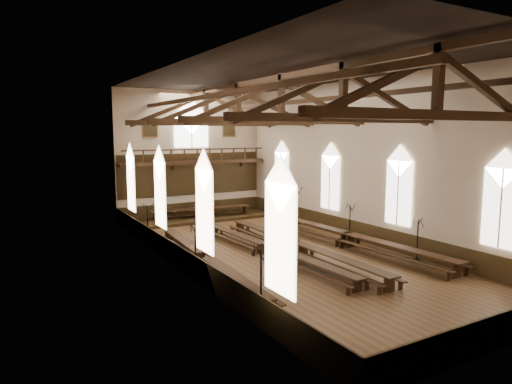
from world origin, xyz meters
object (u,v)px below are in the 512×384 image
candelabrum_right_far (297,213)px  candelabrum_left_mid (196,259)px  refectory_row_c (297,245)px  refectory_row_b (270,249)px  candelabrum_left_near (261,297)px  dais (202,218)px  candelabrum_right_mid (350,229)px  refectory_row_d (348,236)px  candelabrum_right_near (417,248)px  refectory_row_a (205,258)px  high_table (201,209)px  candelabrum_left_far (148,229)px

candelabrum_right_far → candelabrum_left_mid: bearing=-146.5°
refectory_row_c → candelabrum_left_mid: size_ratio=5.88×
refectory_row_b → candelabrum_left_near: (-4.63, -6.84, 0.36)m
dais → candelabrum_left_near: size_ratio=4.10×
refectory_row_b → candelabrum_right_far: bearing=45.8°
candelabrum_left_mid → candelabrum_right_mid: candelabrum_left_mid is taller
refectory_row_d → candelabrum_right_near: bearing=-74.9°
candelabrum_left_mid → dais: bearing=65.6°
refectory_row_c → dais: refectory_row_c is taller
refectory_row_a → high_table: size_ratio=1.78×
candelabrum_right_near → high_table: bearing=108.6°
candelabrum_right_far → candelabrum_left_far: bearing=177.8°
refectory_row_d → candelabrum_right_far: bearing=80.6°
candelabrum_right_far → candelabrum_right_mid: bearing=-90.0°
candelabrum_right_near → refectory_row_b: bearing=145.9°
candelabrum_right_mid → high_table: bearing=116.6°
candelabrum_left_near → candelabrum_left_mid: candelabrum_left_near is taller
dais → candelabrum_left_mid: candelabrum_left_mid is taller
refectory_row_c → candelabrum_right_mid: size_ratio=6.13×
refectory_row_b → candelabrum_left_far: bearing=123.1°
refectory_row_c → candelabrum_right_near: candelabrum_right_near is taller
high_table → candelabrum_right_far: bearing=-43.2°
refectory_row_c → high_table: high_table is taller
candelabrum_left_near → candelabrum_left_mid: 6.17m
refectory_row_a → refectory_row_d: size_ratio=0.92×
candelabrum_left_far → candelabrum_right_mid: (11.10, -6.17, -0.01)m
high_table → dais: bearing=90.0°
refectory_row_a → candelabrum_left_far: bearing=96.4°
dais → candelabrum_right_mid: (5.45, -10.86, 0.61)m
candelabrum_left_near → candelabrum_right_near: candelabrum_left_near is taller
high_table → refectory_row_a: bearing=-112.4°
refectory_row_c → dais: (-0.59, 12.07, -0.44)m
candelabrum_left_mid → high_table: bearing=65.6°
candelabrum_left_near → candelabrum_right_mid: bearing=34.9°
refectory_row_a → candelabrum_right_mid: candelabrum_right_mid is taller
candelabrum_right_mid → refectory_row_b: bearing=-171.9°
candelabrum_left_mid → candelabrum_left_far: (-0.00, 7.76, -0.02)m
high_table → candelabrum_left_far: (-5.65, -4.69, -0.10)m
candelabrum_left_mid → candelabrum_right_far: size_ratio=0.88×
candelabrum_left_far → candelabrum_right_far: 11.11m
refectory_row_a → refectory_row_c: size_ratio=0.97×
refectory_row_b → candelabrum_left_far: 8.47m
refectory_row_a → refectory_row_d: refectory_row_d is taller
refectory_row_d → high_table: bearing=109.8°
candelabrum_left_near → candelabrum_left_far: bearing=90.0°
candelabrum_left_far → candelabrum_right_near: 15.97m
dais → refectory_row_c: bearing=-87.2°
refectory_row_c → candelabrum_right_mid: (4.86, 1.20, 0.17)m
candelabrum_right_far → candelabrum_left_near: bearing=-129.4°
candelabrum_left_near → refectory_row_a: bearing=83.3°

